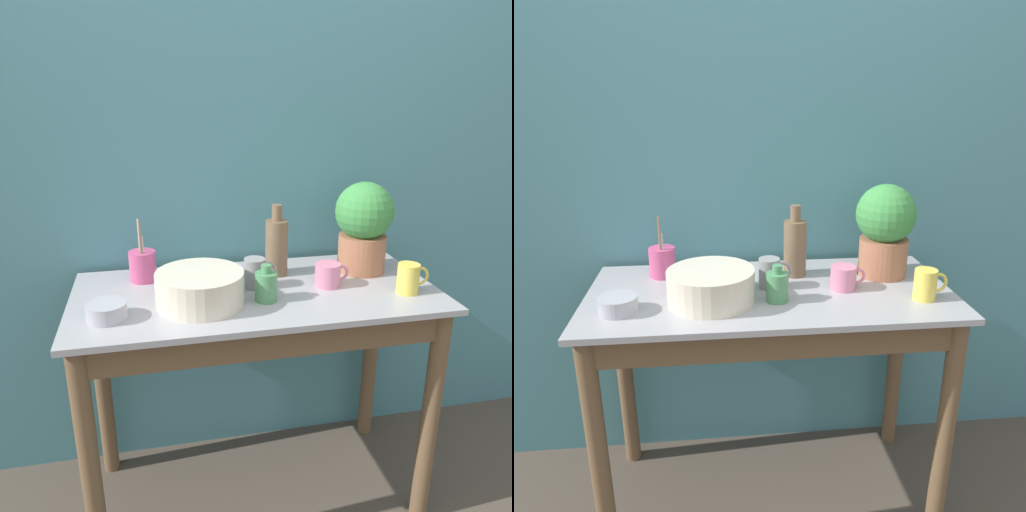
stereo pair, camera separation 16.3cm
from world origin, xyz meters
TOP-DOWN VIEW (x-y plane):
  - wall_back at (0.00, 0.63)m, footprint 6.00×0.05m
  - counter_table at (0.00, 0.27)m, footprint 1.21×0.58m
  - potted_plant at (0.42, 0.39)m, footprint 0.21×0.21m
  - bowl_wash_large at (-0.19, 0.22)m, footprint 0.28×0.28m
  - bottle_tall at (0.10, 0.42)m, footprint 0.08×0.08m
  - bottle_short at (0.01, 0.20)m, footprint 0.07×0.07m
  - mug_pink at (0.25, 0.27)m, footprint 0.12×0.09m
  - mug_yellow at (0.49, 0.16)m, footprint 0.11×0.07m
  - mug_grey at (0.00, 0.31)m, footprint 0.11×0.07m
  - bowl_small_steel at (-0.47, 0.17)m, footprint 0.12×0.12m
  - utensil_cup at (-0.37, 0.46)m, footprint 0.09×0.09m

SIDE VIEW (x-z plane):
  - counter_table at x=0.00m, z-range 0.23..1.07m
  - bowl_small_steel at x=-0.47m, z-range 0.84..0.89m
  - mug_pink at x=0.25m, z-range 0.84..0.92m
  - mug_yellow at x=0.49m, z-range 0.84..0.94m
  - bottle_short at x=0.01m, z-range 0.83..0.95m
  - mug_grey at x=0.00m, z-range 0.84..0.94m
  - bowl_wash_large at x=-0.19m, z-range 0.84..0.95m
  - utensil_cup at x=-0.37m, z-range 0.78..1.01m
  - bottle_tall at x=0.10m, z-range 0.82..1.08m
  - potted_plant at x=0.42m, z-range 0.85..1.18m
  - wall_back at x=0.00m, z-range 0.00..2.40m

